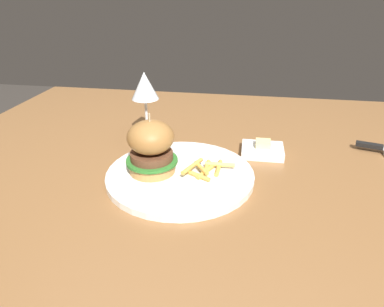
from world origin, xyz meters
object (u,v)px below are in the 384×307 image
(wine_glass, at_px, (145,89))
(butter_dish, at_px, (262,150))
(burger_sandwich, at_px, (151,147))
(main_plate, at_px, (180,175))

(wine_glass, bearing_deg, butter_dish, -10.44)
(burger_sandwich, xyz_separation_m, wine_glass, (-0.07, 0.20, 0.06))
(main_plate, relative_size, wine_glass, 1.77)
(main_plate, xyz_separation_m, butter_dish, (0.17, 0.14, 0.00))
(butter_dish, bearing_deg, burger_sandwich, -147.48)
(burger_sandwich, distance_m, wine_glass, 0.22)
(wine_glass, relative_size, butter_dish, 1.78)
(burger_sandwich, bearing_deg, wine_glass, 108.91)
(burger_sandwich, relative_size, butter_dish, 1.31)
(burger_sandwich, height_order, butter_dish, burger_sandwich)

